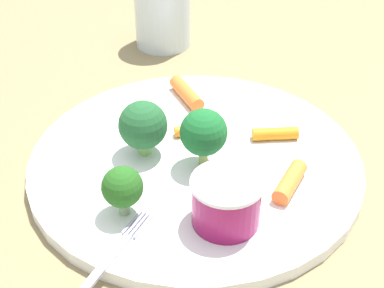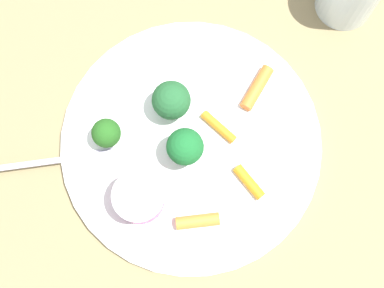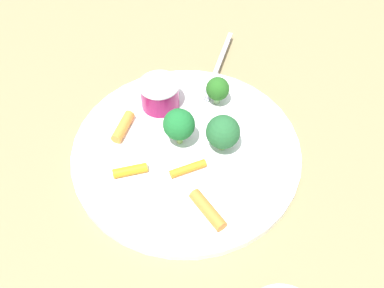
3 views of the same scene
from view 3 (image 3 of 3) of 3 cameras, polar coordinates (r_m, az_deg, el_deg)
name	(u,v)px [view 3 (image 3 of 3)]	position (r m, az deg, el deg)	size (l,w,h in m)	color
ground_plane	(186,154)	(0.59, -0.74, -1.27)	(2.40, 2.40, 0.00)	#877750
plate	(186,151)	(0.58, -0.74, -0.92)	(0.30, 0.30, 0.01)	white
sauce_cup	(160,94)	(0.62, -4.23, 6.48)	(0.06, 0.06, 0.04)	#8A144C
broccoli_floret_0	(182,123)	(0.56, -1.34, 2.76)	(0.04, 0.04, 0.06)	#92BB5F
broccoli_floret_1	(218,89)	(0.61, 3.37, 7.16)	(0.03, 0.03, 0.04)	#84AA74
broccoli_floret_2	(223,132)	(0.56, 4.06, 1.55)	(0.04, 0.04, 0.05)	#82BE63
carrot_stick_0	(188,169)	(0.55, -0.52, -3.22)	(0.01, 0.01, 0.05)	orange
carrot_stick_1	(130,170)	(0.56, -8.07, -3.44)	(0.01, 0.01, 0.04)	orange
carrot_stick_2	(123,127)	(0.60, -8.99, 2.25)	(0.01, 0.01, 0.05)	orange
carrot_stick_3	(208,210)	(0.52, 2.06, -8.58)	(0.01, 0.01, 0.06)	orange
fork	(218,67)	(0.69, 3.38, 10.05)	(0.14, 0.10, 0.00)	#B2ADC8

